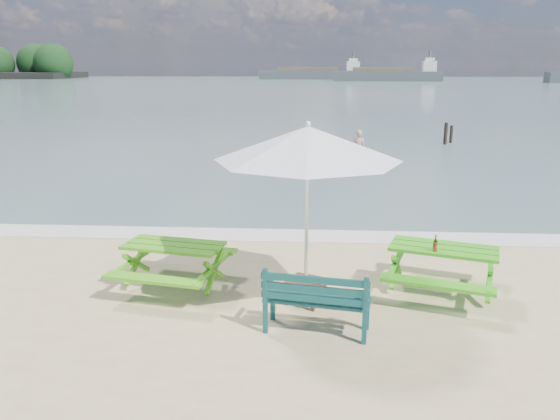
# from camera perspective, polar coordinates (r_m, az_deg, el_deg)

# --- Properties ---
(sea) EXTENTS (300.00, 300.00, 0.00)m
(sea) POSITION_cam_1_polar(r_m,az_deg,el_deg) (91.69, 3.63, 12.70)
(sea) COLOR slate
(sea) RESTS_ON ground
(foam_strip) EXTENTS (22.00, 0.90, 0.01)m
(foam_strip) POSITION_cam_1_polar(r_m,az_deg,el_deg) (11.78, 2.97, -2.70)
(foam_strip) COLOR silver
(foam_strip) RESTS_ON ground
(picnic_table_left) EXTENTS (1.90, 2.04, 0.76)m
(picnic_table_left) POSITION_cam_1_polar(r_m,az_deg,el_deg) (9.16, -10.96, -5.84)
(picnic_table_left) COLOR #4BA318
(picnic_table_left) RESTS_ON ground
(picnic_table_right) EXTENTS (2.13, 2.24, 0.79)m
(picnic_table_right) POSITION_cam_1_polar(r_m,az_deg,el_deg) (9.15, 16.55, -6.14)
(picnic_table_right) COLOR #3AA318
(picnic_table_right) RESTS_ON ground
(park_bench) EXTENTS (1.51, 0.73, 0.89)m
(park_bench) POSITION_cam_1_polar(r_m,az_deg,el_deg) (7.65, 3.86, -10.63)
(park_bench) COLOR #0F4041
(park_bench) RESTS_ON ground
(side_table) EXTENTS (0.73, 0.73, 0.36)m
(side_table) POSITION_cam_1_polar(r_m,az_deg,el_deg) (8.53, 2.72, -8.46)
(side_table) COLOR brown
(side_table) RESTS_ON ground
(patio_umbrella) EXTENTS (3.65, 3.65, 2.73)m
(patio_umbrella) POSITION_cam_1_polar(r_m,az_deg,el_deg) (7.91, 2.92, 6.96)
(patio_umbrella) COLOR silver
(patio_umbrella) RESTS_ON ground
(beer_bottle) EXTENTS (0.07, 0.07, 0.26)m
(beer_bottle) POSITION_cam_1_polar(r_m,az_deg,el_deg) (8.75, 15.91, -3.62)
(beer_bottle) COLOR #915C15
(beer_bottle) RESTS_ON picnic_table_right
(swimmer) EXTENTS (0.71, 0.53, 1.79)m
(swimmer) POSITION_cam_1_polar(r_m,az_deg,el_deg) (25.40, 8.17, 6.30)
(swimmer) COLOR tan
(swimmer) RESTS_ON ground
(mooring_pilings) EXTENTS (0.56, 0.76, 1.20)m
(mooring_pilings) POSITION_cam_1_polar(r_m,az_deg,el_deg) (26.73, 17.13, 7.40)
(mooring_pilings) COLOR black
(mooring_pilings) RESTS_ON ground
(cargo_ships) EXTENTS (134.90, 28.58, 4.40)m
(cargo_ships) POSITION_cam_1_polar(r_m,az_deg,el_deg) (139.00, 26.78, 12.43)
(cargo_ships) COLOR #3C4447
(cargo_ships) RESTS_ON ground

